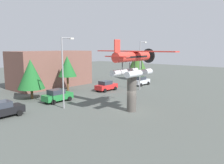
% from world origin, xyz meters
% --- Properties ---
extents(ground_plane, '(140.00, 140.00, 0.00)m').
position_xyz_m(ground_plane, '(0.00, 0.00, 0.00)').
color(ground_plane, '#4C514C').
extents(display_pedestal, '(1.10, 1.10, 4.25)m').
position_xyz_m(display_pedestal, '(0.00, 0.00, 2.12)').
color(display_pedestal, '#4C4742').
rests_on(display_pedestal, ground).
extents(floatplane_monument, '(6.94, 10.42, 4.00)m').
position_xyz_m(floatplane_monument, '(0.13, 0.00, 5.92)').
color(floatplane_monument, silver).
rests_on(floatplane_monument, display_pedestal).
extents(car_near_black, '(4.20, 2.02, 1.76)m').
position_xyz_m(car_near_black, '(-10.85, 9.18, 0.88)').
color(car_near_black, black).
rests_on(car_near_black, ground).
extents(car_mid_green, '(4.20, 2.02, 1.76)m').
position_xyz_m(car_mid_green, '(-2.76, 10.52, 0.88)').
color(car_mid_green, '#237A38').
rests_on(car_mid_green, ground).
extents(car_far_red, '(4.20, 2.02, 1.76)m').
position_xyz_m(car_far_red, '(7.63, 10.76, 0.88)').
color(car_far_red, red).
rests_on(car_far_red, ground).
extents(car_distant_silver, '(4.20, 2.02, 1.76)m').
position_xyz_m(car_distant_silver, '(16.40, 9.38, 0.88)').
color(car_distant_silver, silver).
rests_on(car_distant_silver, ground).
extents(streetlight_primary, '(1.84, 0.28, 8.67)m').
position_xyz_m(streetlight_primary, '(-4.14, 7.13, 4.98)').
color(streetlight_primary, gray).
rests_on(streetlight_primary, ground).
extents(streetlight_secondary, '(1.84, 0.28, 8.46)m').
position_xyz_m(streetlight_secondary, '(12.26, 6.80, 4.87)').
color(streetlight_secondary, gray).
rests_on(streetlight_secondary, ground).
extents(storefront_building, '(15.04, 6.84, 6.74)m').
position_xyz_m(storefront_building, '(4.49, 22.00, 3.37)').
color(storefront_building, brown).
rests_on(storefront_building, ground).
extents(tree_east, '(3.83, 3.83, 5.77)m').
position_xyz_m(tree_east, '(-4.04, 14.84, 3.63)').
color(tree_east, brown).
rests_on(tree_east, ground).
extents(tree_center_back, '(3.15, 3.15, 5.99)m').
position_xyz_m(tree_center_back, '(3.45, 15.92, 4.21)').
color(tree_center_back, brown).
rests_on(tree_center_back, ground).
extents(tree_far_east, '(4.00, 4.00, 6.84)m').
position_xyz_m(tree_far_east, '(22.38, 14.26, 4.60)').
color(tree_far_east, brown).
rests_on(tree_far_east, ground).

